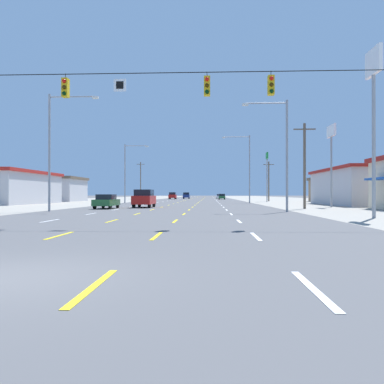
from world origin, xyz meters
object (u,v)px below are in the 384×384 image
hatchback_far_right_mid (222,197)px  pole_sign_right_row_0 (374,91)px  pole_sign_right_row_2 (267,167)px  suv_inner_left_far (186,195)px  suv_inner_left_near (144,198)px  sedan_far_left_nearest (106,201)px  streetlight_left_row_1 (127,169)px  streetlight_left_row_0 (54,143)px  streetlight_right_row_1 (247,164)px  suv_far_left_midfar (173,196)px  sedan_far_right_farther (219,196)px  streetlight_right_row_0 (282,147)px  pole_sign_right_row_1 (331,144)px

hatchback_far_right_mid → pole_sign_right_row_0: bearing=-85.2°
hatchback_far_right_mid → pole_sign_right_row_2: size_ratio=0.41×
suv_inner_left_far → suv_inner_left_near: bearing=-90.0°
sedan_far_left_nearest → streetlight_left_row_1: size_ratio=0.47×
streetlight_left_row_0 → streetlight_right_row_1: 35.75m
suv_inner_left_near → pole_sign_right_row_2: size_ratio=0.52×
pole_sign_right_row_0 → streetlight_right_row_1: (-4.10, 38.35, -1.54)m
suv_inner_left_near → suv_far_left_midfar: bearing=92.8°
suv_inner_left_near → sedan_far_right_farther: bearing=83.0°
suv_inner_left_far → streetlight_right_row_0: size_ratio=0.52×
pole_sign_right_row_1 → streetlight_left_row_1: size_ratio=0.96×
hatchback_far_right_mid → sedan_far_right_farther: 23.92m
streetlight_right_row_1 → suv_inner_left_far: bearing=102.7°
streetlight_right_row_1 → streetlight_left_row_0: bearing=-122.9°
pole_sign_right_row_1 → sedan_far_right_farther: bearing=97.1°
suv_far_left_midfar → suv_inner_left_far: 10.50m
streetlight_right_row_0 → suv_far_left_midfar: bearing=101.9°
suv_inner_left_far → streetlight_right_row_1: (13.24, -58.95, 5.31)m
suv_inner_left_far → streetlight_left_row_0: size_ratio=0.48×
streetlight_left_row_0 → streetlight_right_row_1: (19.43, 30.00, 0.47)m
streetlight_left_row_0 → streetlight_right_row_0: size_ratio=1.08×
sedan_far_right_farther → pole_sign_right_row_2: bearing=-81.8°
sedan_far_right_farther → pole_sign_right_row_0: pole_sign_right_row_0 is taller
hatchback_far_right_mid → streetlight_left_row_0: size_ratio=0.39×
sedan_far_right_farther → pole_sign_right_row_2: pole_sign_right_row_2 is taller
suv_far_left_midfar → suv_inner_left_far: same height
pole_sign_right_row_1 → streetlight_right_row_0: (-7.63, -11.50, -1.74)m
hatchback_far_right_mid → streetlight_left_row_1: (-16.82, -41.72, 4.79)m
pole_sign_right_row_1 → pole_sign_right_row_2: (-2.70, 30.34, -0.44)m
hatchback_far_right_mid → streetlight_right_row_0: 71.92m
sedan_far_left_nearest → pole_sign_right_row_1: (24.27, 5.15, 6.42)m
suv_inner_left_far → streetlight_right_row_1: bearing=-77.3°
streetlight_right_row_0 → streetlight_left_row_1: size_ratio=0.98×
hatchback_far_right_mid → pole_sign_right_row_1: 61.43m
hatchback_far_right_mid → suv_inner_left_far: bearing=121.6°
streetlight_left_row_1 → suv_inner_left_near: bearing=-72.9°
sedan_far_left_nearest → streetlight_right_row_0: size_ratio=0.48×
hatchback_far_right_mid → streetlight_right_row_1: size_ratio=0.35×
streetlight_left_row_1 → suv_far_left_midfar: bearing=86.7°
sedan_far_right_farther → pole_sign_right_row_1: size_ratio=0.49×
sedan_far_left_nearest → sedan_far_right_farther: bearing=81.2°
suv_far_left_midfar → pole_sign_right_row_1: pole_sign_right_row_1 is taller
pole_sign_right_row_2 → sedan_far_right_farther: bearing=98.2°
suv_inner_left_near → suv_inner_left_far: same height
sedan_far_right_farther → streetlight_left_row_1: size_ratio=0.47×
streetlight_right_row_1 → suv_inner_left_near: bearing=-123.4°
suv_far_left_midfar → pole_sign_right_row_0: 90.06m
streetlight_left_row_0 → streetlight_right_row_1: size_ratio=0.92×
suv_inner_left_far → streetlight_right_row_1: streetlight_right_row_1 is taller
streetlight_left_row_0 → suv_inner_left_far: bearing=86.0°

